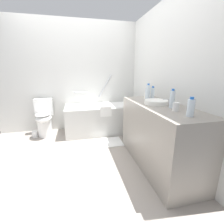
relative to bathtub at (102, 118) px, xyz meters
The scene contains 17 objects.
ground_plane 1.07m from the bathtub, 122.34° to the right, with size 3.79×3.79×0.00m, color #9E9389.
wall_back_tiled 1.09m from the bathtub, 143.77° to the left, with size 3.19×0.10×2.35m, color silver.
wall_right_mirror 1.51m from the bathtub, 43.82° to the right, with size 0.10×2.83×2.35m, color silver.
bathtub is the anchor object (origin of this frame).
toilet 1.18m from the bathtub, behind, with size 0.37×0.52×0.76m.
vanity_counter 1.52m from the bathtub, 67.87° to the right, with size 0.56×1.48×0.87m, color gray.
sink_basin 1.56m from the bathtub, 68.10° to the right, with size 0.31×0.31×0.06m, color white.
sink_faucet 1.63m from the bathtub, 61.62° to the right, with size 0.11×0.15×0.07m.
water_bottle_0 1.31m from the bathtub, 59.54° to the right, with size 0.07×0.07×0.19m.
water_bottle_1 1.41m from the bathtub, 60.73° to the right, with size 0.06×0.06×0.22m.
water_bottle_2 2.13m from the bathtub, 73.59° to the right, with size 0.07×0.07×0.19m.
water_bottle_3 1.82m from the bathtub, 69.15° to the right, with size 0.06×0.06×0.23m.
water_bottle_4 1.39m from the bathtub, 64.02° to the right, with size 0.06×0.06×0.26m.
drinking_glass_0 1.91m from the bathtub, 71.81° to the right, with size 0.07×0.07×0.10m, color white.
drinking_glass_1 1.24m from the bathtub, 55.92° to the right, with size 0.08×0.08×0.09m, color white.
bath_mat 0.67m from the bathtub, 87.84° to the right, with size 0.52×0.40×0.01m, color white.
toilet_paper_roll 1.40m from the bathtub, behind, with size 0.11×0.11×0.12m, color white.
Camera 1 is at (0.05, -2.32, 1.30)m, focal length 24.54 mm.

